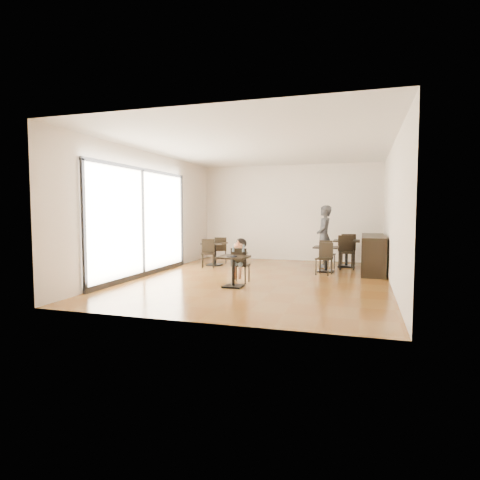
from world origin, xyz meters
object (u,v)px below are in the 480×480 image
at_px(cafe_table_left, 215,254).
at_px(chair_left_a, 221,250).
at_px(cafe_table_mid, 326,259).
at_px(chair_mid_b, 324,259).
at_px(cafe_table_back, 346,253).
at_px(child_table, 233,272).
at_px(child, 241,261).
at_px(child_chair, 241,265).
at_px(chair_back_b, 346,253).
at_px(chair_back_a, 348,249).
at_px(adult_patron, 324,236).
at_px(chair_left_b, 208,254).
at_px(chair_mid_a, 328,254).

xyz_separation_m(cafe_table_left, chair_left_a, (0.00, 0.55, 0.07)).
relative_size(cafe_table_mid, cafe_table_left, 1.00).
xyz_separation_m(cafe_table_left, chair_mid_b, (3.38, -0.90, 0.07)).
height_order(cafe_table_mid, cafe_table_back, cafe_table_back).
height_order(child_table, child, child).
distance_m(child_chair, child, 0.11).
xyz_separation_m(child_chair, chair_back_b, (2.26, 2.93, 0.07)).
relative_size(chair_back_a, chair_back_b, 1.00).
height_order(child_chair, chair_left_a, chair_left_a).
distance_m(child_table, cafe_table_back, 4.61).
height_order(chair_back_a, chair_back_b, same).
bearing_deg(child, cafe_table_back, 57.23).
relative_size(chair_mid_b, chair_back_b, 0.87).
bearing_deg(chair_mid_b, adult_patron, 107.50).
distance_m(chair_left_b, chair_back_b, 3.99).
xyz_separation_m(cafe_table_mid, chair_left_a, (-3.38, 0.90, 0.07)).
relative_size(cafe_table_left, chair_back_a, 0.72).
height_order(chair_mid_b, chair_back_a, chair_back_a).
xyz_separation_m(chair_back_a, chair_back_b, (0.00, -1.10, 0.00)).
relative_size(cafe_table_back, chair_back_b, 0.83).
distance_m(child_table, cafe_table_left, 3.58).
distance_m(cafe_table_left, chair_left_a, 0.55).
height_order(cafe_table_back, chair_mid_b, chair_mid_b).
height_order(cafe_table_back, chair_back_b, chair_back_b).
bearing_deg(chair_mid_b, chair_left_a, 168.99).
relative_size(cafe_table_mid, chair_left_a, 0.84).
bearing_deg(chair_mid_a, child, 70.62).
xyz_separation_m(child_chair, chair_mid_b, (1.74, 1.74, 0.01)).
xyz_separation_m(cafe_table_back, chair_mid_b, (-0.50, -1.74, 0.02)).
distance_m(child, chair_left_a, 3.58).
xyz_separation_m(child_table, cafe_table_left, (-1.64, 3.18, 0.00)).
distance_m(adult_patron, chair_back_a, 1.15).
bearing_deg(adult_patron, chair_left_b, -79.92).
xyz_separation_m(child, chair_back_a, (2.26, 4.03, -0.04)).
distance_m(child_chair, chair_mid_b, 2.46).
height_order(cafe_table_left, chair_mid_b, chair_mid_b).
bearing_deg(cafe_table_mid, chair_back_b, 51.35).
distance_m(child, cafe_table_back, 4.14).
xyz_separation_m(cafe_table_left, cafe_table_back, (3.88, 0.85, 0.05)).
bearing_deg(child_chair, child_table, 90.00).
distance_m(chair_mid_b, chair_back_b, 1.30).
relative_size(child, chair_left_a, 1.24).
distance_m(adult_patron, cafe_table_left, 3.34).
distance_m(child, chair_back_b, 3.70).
relative_size(child_table, child, 0.66).
bearing_deg(cafe_table_mid, chair_left_a, 165.16).
distance_m(cafe_table_left, chair_back_a, 4.14).
relative_size(child_chair, child, 0.79).
height_order(child, chair_back_a, child).
distance_m(child, cafe_table_left, 3.11).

